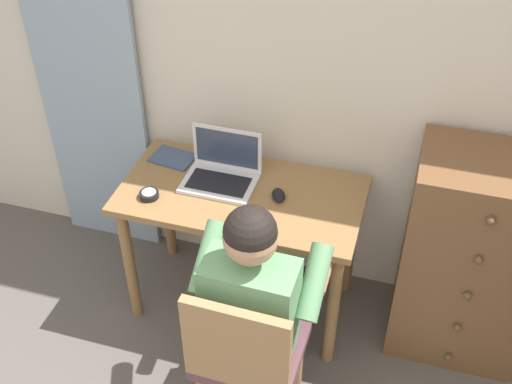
{
  "coord_description": "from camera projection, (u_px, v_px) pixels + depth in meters",
  "views": [
    {
      "loc": [
        0.46,
        -0.35,
        2.59
      ],
      "look_at": [
        -0.15,
        1.73,
        0.85
      ],
      "focal_mm": 44.44,
      "sensor_mm": 36.0,
      "label": 1
    }
  ],
  "objects": [
    {
      "name": "computer_mouse",
      "position": [
        279.0,
        195.0,
        2.9
      ],
      "size": [
        0.09,
        0.12,
        0.03
      ],
      "primitive_type": "ellipsoid",
      "rotation": [
        0.0,
        0.0,
        0.39
      ],
      "color": "black",
      "rests_on": "desk"
    },
    {
      "name": "desk",
      "position": [
        242.0,
        212.0,
        3.02
      ],
      "size": [
        1.13,
        0.6,
        0.75
      ],
      "color": "olive",
      "rests_on": "ground_plane"
    },
    {
      "name": "wall_back",
      "position": [
        318.0,
        66.0,
        2.85
      ],
      "size": [
        4.8,
        0.05,
        2.5
      ],
      "primitive_type": "cube",
      "color": "beige",
      "rests_on": "ground_plane"
    },
    {
      "name": "chair",
      "position": [
        246.0,
        354.0,
        2.55
      ],
      "size": [
        0.43,
        0.41,
        0.87
      ],
      "color": "brown",
      "rests_on": "ground_plane"
    },
    {
      "name": "laptop",
      "position": [
        222.0,
        171.0,
        2.98
      ],
      "size": [
        0.34,
        0.25,
        0.24
      ],
      "color": "silver",
      "rests_on": "desk"
    },
    {
      "name": "notebook_pad",
      "position": [
        173.0,
        158.0,
        3.14
      ],
      "size": [
        0.23,
        0.18,
        0.01
      ],
      "primitive_type": "cube",
      "rotation": [
        0.0,
        0.0,
        -0.14
      ],
      "color": "#3D4C6B",
      "rests_on": "desk"
    },
    {
      "name": "dresser",
      "position": [
        469.0,
        258.0,
        2.9
      ],
      "size": [
        0.6,
        0.48,
        1.08
      ],
      "color": "brown",
      "rests_on": "ground_plane"
    },
    {
      "name": "desk_clock",
      "position": [
        149.0,
        195.0,
        2.9
      ],
      "size": [
        0.09,
        0.09,
        0.03
      ],
      "color": "black",
      "rests_on": "desk"
    },
    {
      "name": "curtain_panel",
      "position": [
        84.0,
        62.0,
        3.12
      ],
      "size": [
        0.57,
        0.03,
        2.27
      ],
      "primitive_type": "cube",
      "color": "#8EA3B7",
      "rests_on": "ground_plane"
    },
    {
      "name": "person_seated",
      "position": [
        259.0,
        291.0,
        2.57
      ],
      "size": [
        0.54,
        0.59,
        1.19
      ],
      "color": "#33384C",
      "rests_on": "ground_plane"
    }
  ]
}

